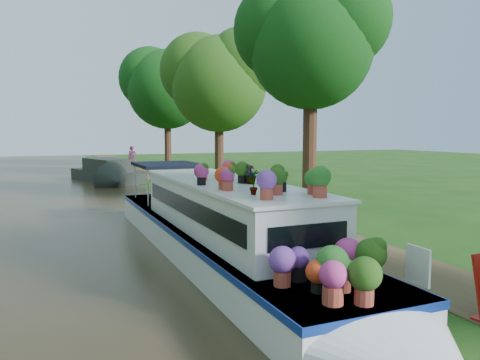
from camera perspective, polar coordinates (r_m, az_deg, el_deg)
The scene contains 10 objects.
ground at distance 14.53m, azimuth 1.74°, elevation -5.91°, with size 100.00×100.00×0.00m, color #193F0F.
canal_water at distance 13.23m, azimuth -22.78°, elevation -7.50°, with size 10.00×100.00×0.02m, color black.
towpath at distance 15.06m, azimuth 5.90°, elevation -5.46°, with size 2.20×100.00×0.03m, color #43361F.
plant_boat at distance 10.45m, azimuth -1.68°, elevation -5.79°, with size 2.29×13.52×2.31m.
tree_near_overhang at distance 19.07m, azimuth 8.55°, elevation 16.80°, with size 5.52×5.28×8.99m.
tree_near_mid at distance 30.08m, azimuth -2.68°, elevation 12.49°, with size 6.90×6.60×9.40m.
tree_near_far at distance 40.45m, azimuth -8.95°, elevation 11.59°, with size 7.59×7.26×10.30m.
second_boat at distance 28.89m, azimuth -15.91°, elevation 0.87°, with size 3.68×7.53×1.38m.
pedestrian_pink at distance 36.90m, azimuth -13.01°, elevation 2.61°, with size 0.68×0.45×1.87m, color #C9538D.
verge_plant at distance 16.79m, azimuth -1.75°, elevation -3.53°, with size 0.40×0.35×0.45m, color #1C5B1B.
Camera 1 is at (-6.00, -12.90, 2.97)m, focal length 35.00 mm.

